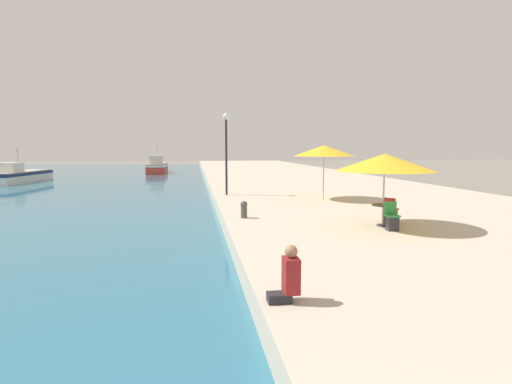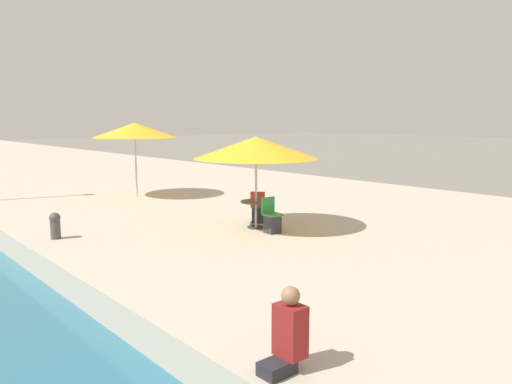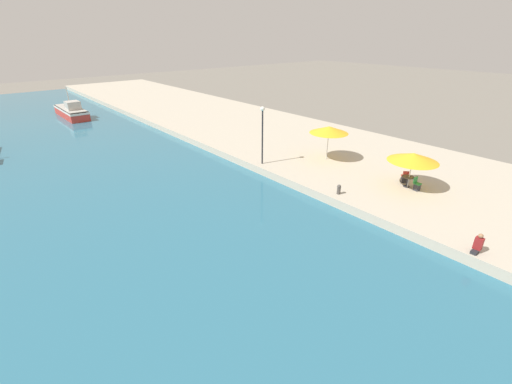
{
  "view_description": "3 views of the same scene",
  "coord_description": "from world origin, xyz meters",
  "px_view_note": "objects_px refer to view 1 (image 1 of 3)",
  "views": [
    {
      "loc": [
        -1.05,
        0.41,
        3.29
      ],
      "look_at": [
        1.5,
        16.93,
        1.43
      ],
      "focal_mm": 28.0,
      "sensor_mm": 36.0,
      "label": 1
    },
    {
      "loc": [
        -3.33,
        3.04,
        3.52
      ],
      "look_at": [
        5.21,
        12.89,
        1.63
      ],
      "focal_mm": 35.0,
      "sensor_mm": 36.0,
      "label": 2
    },
    {
      "loc": [
        -16.41,
        3.27,
        10.21
      ],
      "look_at": [
        -4.0,
        18.0,
        1.23
      ],
      "focal_mm": 24.0,
      "sensor_mm": 36.0,
      "label": 3
    }
  ],
  "objects_px": {
    "fishing_boat_mid": "(157,167)",
    "cafe_umbrella_pink": "(385,162)",
    "cafe_table": "(384,211)",
    "person_at_quay": "(289,277)",
    "cafe_chair_left": "(391,214)",
    "mooring_bollard": "(244,209)",
    "lamppost": "(226,140)",
    "cafe_umbrella_white": "(324,151)",
    "fishing_boat_near": "(18,175)",
    "cafe_chair_right": "(392,220)"
  },
  "relations": [
    {
      "from": "cafe_umbrella_pink",
      "to": "person_at_quay",
      "type": "relative_size",
      "value": 3.26
    },
    {
      "from": "cafe_umbrella_white",
      "to": "cafe_chair_left",
      "type": "bearing_deg",
      "value": -87.5
    },
    {
      "from": "person_at_quay",
      "to": "mooring_bollard",
      "type": "bearing_deg",
      "value": 88.24
    },
    {
      "from": "fishing_boat_near",
      "to": "cafe_umbrella_pink",
      "type": "xyz_separation_m",
      "value": [
        22.58,
        -27.7,
        2.09
      ]
    },
    {
      "from": "cafe_umbrella_white",
      "to": "cafe_chair_right",
      "type": "relative_size",
      "value": 3.44
    },
    {
      "from": "fishing_boat_near",
      "to": "fishing_boat_mid",
      "type": "bearing_deg",
      "value": 58.17
    },
    {
      "from": "cafe_umbrella_pink",
      "to": "cafe_umbrella_white",
      "type": "xyz_separation_m",
      "value": [
        0.32,
        7.29,
        0.33
      ]
    },
    {
      "from": "cafe_table",
      "to": "person_at_quay",
      "type": "bearing_deg",
      "value": -128.14
    },
    {
      "from": "person_at_quay",
      "to": "lamppost",
      "type": "bearing_deg",
      "value": 89.26
    },
    {
      "from": "fishing_boat_mid",
      "to": "cafe_umbrella_pink",
      "type": "bearing_deg",
      "value": -75.64
    },
    {
      "from": "cafe_umbrella_pink",
      "to": "cafe_chair_left",
      "type": "height_order",
      "value": "cafe_umbrella_pink"
    },
    {
      "from": "fishing_boat_near",
      "to": "cafe_table",
      "type": "xyz_separation_m",
      "value": [
        22.66,
        -27.59,
        0.46
      ]
    },
    {
      "from": "cafe_chair_left",
      "to": "mooring_bollard",
      "type": "xyz_separation_m",
      "value": [
        -5.04,
        1.79,
        0.02
      ]
    },
    {
      "from": "fishing_boat_near",
      "to": "lamppost",
      "type": "bearing_deg",
      "value": -34.76
    },
    {
      "from": "cafe_table",
      "to": "cafe_chair_right",
      "type": "relative_size",
      "value": 0.88
    },
    {
      "from": "cafe_umbrella_white",
      "to": "cafe_table",
      "type": "bearing_deg",
      "value": -91.91
    },
    {
      "from": "fishing_boat_mid",
      "to": "cafe_table",
      "type": "relative_size",
      "value": 10.34
    },
    {
      "from": "fishing_boat_mid",
      "to": "lamppost",
      "type": "distance_m",
      "value": 31.64
    },
    {
      "from": "fishing_boat_near",
      "to": "cafe_table",
      "type": "relative_size",
      "value": 9.85
    },
    {
      "from": "person_at_quay",
      "to": "fishing_boat_near",
      "type": "bearing_deg",
      "value": 117.99
    },
    {
      "from": "lamppost",
      "to": "person_at_quay",
      "type": "bearing_deg",
      "value": -90.74
    },
    {
      "from": "cafe_chair_left",
      "to": "cafe_chair_right",
      "type": "xyz_separation_m",
      "value": [
        -0.6,
        -1.21,
        0.0
      ]
    },
    {
      "from": "fishing_boat_near",
      "to": "cafe_chair_left",
      "type": "height_order",
      "value": "fishing_boat_near"
    },
    {
      "from": "mooring_bollard",
      "to": "lamppost",
      "type": "xyz_separation_m",
      "value": [
        -0.05,
        7.56,
        2.74
      ]
    },
    {
      "from": "cafe_chair_right",
      "to": "mooring_bollard",
      "type": "height_order",
      "value": "cafe_chair_right"
    },
    {
      "from": "cafe_umbrella_white",
      "to": "cafe_umbrella_pink",
      "type": "bearing_deg",
      "value": -92.51
    },
    {
      "from": "fishing_boat_mid",
      "to": "cafe_chair_right",
      "type": "height_order",
      "value": "fishing_boat_mid"
    },
    {
      "from": "cafe_table",
      "to": "cafe_chair_left",
      "type": "distance_m",
      "value": 0.75
    },
    {
      "from": "fishing_boat_mid",
      "to": "cafe_umbrella_pink",
      "type": "distance_m",
      "value": 42.28
    },
    {
      "from": "cafe_umbrella_pink",
      "to": "lamppost",
      "type": "xyz_separation_m",
      "value": [
        -4.48,
        9.95,
        0.92
      ]
    },
    {
      "from": "cafe_umbrella_pink",
      "to": "cafe_chair_right",
      "type": "xyz_separation_m",
      "value": [
        0.01,
        -0.61,
        -1.85
      ]
    },
    {
      "from": "fishing_boat_mid",
      "to": "mooring_bollard",
      "type": "distance_m",
      "value": 38.94
    },
    {
      "from": "mooring_bollard",
      "to": "lamppost",
      "type": "height_order",
      "value": "lamppost"
    },
    {
      "from": "cafe_chair_right",
      "to": "lamppost",
      "type": "distance_m",
      "value": 11.8
    },
    {
      "from": "cafe_chair_left",
      "to": "lamppost",
      "type": "xyz_separation_m",
      "value": [
        -5.09,
        9.34,
        2.77
      ]
    },
    {
      "from": "person_at_quay",
      "to": "lamppost",
      "type": "height_order",
      "value": "lamppost"
    },
    {
      "from": "fishing_boat_near",
      "to": "cafe_umbrella_pink",
      "type": "distance_m",
      "value": 35.8
    },
    {
      "from": "cafe_umbrella_pink",
      "to": "cafe_table",
      "type": "height_order",
      "value": "cafe_umbrella_pink"
    },
    {
      "from": "cafe_umbrella_white",
      "to": "person_at_quay",
      "type": "height_order",
      "value": "cafe_umbrella_white"
    },
    {
      "from": "cafe_umbrella_white",
      "to": "cafe_table",
      "type": "xyz_separation_m",
      "value": [
        -0.24,
        -7.17,
        -1.97
      ]
    },
    {
      "from": "fishing_boat_mid",
      "to": "cafe_chair_left",
      "type": "relative_size",
      "value": 9.09
    },
    {
      "from": "cafe_umbrella_pink",
      "to": "person_at_quay",
      "type": "distance_m",
      "value": 7.78
    },
    {
      "from": "fishing_boat_near",
      "to": "cafe_umbrella_white",
      "type": "relative_size",
      "value": 2.52
    },
    {
      "from": "cafe_chair_left",
      "to": "mooring_bollard",
      "type": "bearing_deg",
      "value": -152.33
    },
    {
      "from": "fishing_boat_mid",
      "to": "mooring_bollard",
      "type": "bearing_deg",
      "value": -81.03
    },
    {
      "from": "fishing_boat_mid",
      "to": "cafe_chair_left",
      "type": "distance_m",
      "value": 41.81
    },
    {
      "from": "cafe_umbrella_white",
      "to": "fishing_boat_near",
      "type": "bearing_deg",
      "value": 138.28
    },
    {
      "from": "cafe_umbrella_pink",
      "to": "cafe_chair_right",
      "type": "height_order",
      "value": "cafe_umbrella_pink"
    },
    {
      "from": "cafe_umbrella_pink",
      "to": "cafe_table",
      "type": "bearing_deg",
      "value": 54.53
    },
    {
      "from": "fishing_boat_near",
      "to": "cafe_table",
      "type": "bearing_deg",
      "value": -40.91
    }
  ]
}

